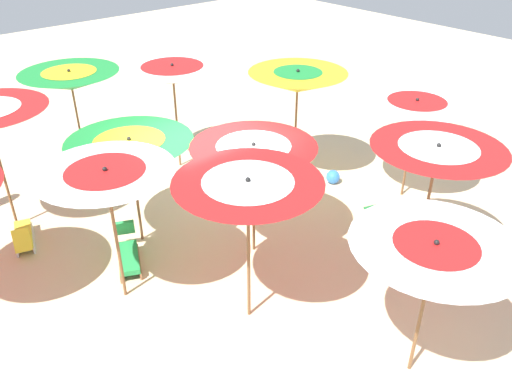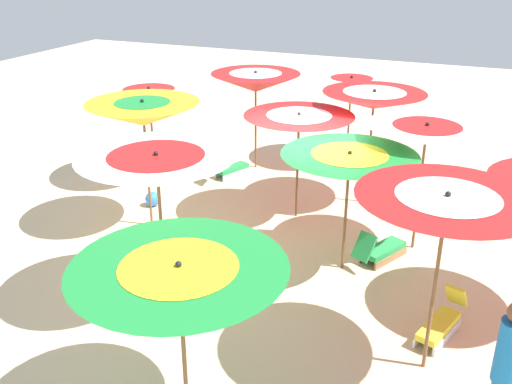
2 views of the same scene
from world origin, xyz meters
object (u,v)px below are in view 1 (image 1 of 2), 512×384
object	(u,v)px
beach_umbrella_2	(248,192)
beach_umbrella_3	(433,257)
beach_umbrella_11	(416,109)
beach_umbrella_5	(130,149)
beach_umbrella_6	(254,154)
lounger_2	(128,253)
beach_ball	(333,177)
beach_umbrella_9	(173,74)
beach_umbrella_8	(71,80)
beach_umbrella_10	(298,82)
beach_umbrella_7	(436,159)
lounger_0	(388,228)
lounger_1	(23,236)
beach_umbrella_1	(107,180)

from	to	relation	value
beach_umbrella_2	beach_umbrella_3	world-z (taller)	beach_umbrella_2
beach_umbrella_2	beach_umbrella_11	xyz separation A→B (m)	(0.63, -4.91, -0.26)
beach_umbrella_5	beach_umbrella_6	xyz separation A→B (m)	(-1.64, -1.41, 0.05)
lounger_2	beach_ball	xyz separation A→B (m)	(-0.43, -4.93, -0.05)
beach_umbrella_9	beach_umbrella_2	bearing A→B (deg)	157.93
beach_umbrella_8	beach_umbrella_9	bearing A→B (deg)	-143.66
beach_umbrella_5	beach_ball	bearing A→B (deg)	-101.90
beach_umbrella_3	beach_umbrella_6	size ratio (longest dim) A/B	1.01
beach_umbrella_6	beach_umbrella_10	distance (m)	2.94
beach_umbrella_7	beach_ball	xyz separation A→B (m)	(2.98, -1.13, -1.98)
beach_umbrella_6	lounger_0	size ratio (longest dim) A/B	1.67
beach_umbrella_10	lounger_0	xyz separation A→B (m)	(-2.90, 0.32, -2.07)
beach_umbrella_9	beach_umbrella_10	bearing A→B (deg)	-143.22
beach_umbrella_6	lounger_0	world-z (taller)	beach_umbrella_6
beach_umbrella_6	lounger_1	xyz separation A→B (m)	(2.91, 3.17, -1.77)
beach_umbrella_2	beach_umbrella_7	distance (m)	3.18
beach_umbrella_9	beach_umbrella_10	size ratio (longest dim) A/B	0.98
beach_umbrella_2	lounger_0	bearing A→B (deg)	-92.56
beach_umbrella_7	lounger_0	distance (m)	2.14
beach_umbrella_1	lounger_1	size ratio (longest dim) A/B	2.04
beach_ball	lounger_2	bearing A→B (deg)	85.01
beach_umbrella_8	lounger_2	xyz separation A→B (m)	(-4.63, 1.29, -1.71)
beach_umbrella_2	beach_umbrella_10	world-z (taller)	beach_umbrella_10
beach_umbrella_5	beach_umbrella_8	distance (m)	4.20
beach_umbrella_8	beach_umbrella_7	bearing A→B (deg)	-162.67
beach_umbrella_1	lounger_1	world-z (taller)	beach_umbrella_1
beach_umbrella_7	beach_umbrella_2	bearing A→B (deg)	71.31
beach_umbrella_5	beach_umbrella_6	world-z (taller)	beach_umbrella_6
beach_umbrella_5	beach_umbrella_7	xyz separation A→B (m)	(-3.90, -3.25, 0.22)
beach_umbrella_2	beach_umbrella_6	xyz separation A→B (m)	(1.24, -1.16, -0.28)
beach_umbrella_11	beach_umbrella_10	bearing A→B (deg)	30.20
beach_umbrella_6	lounger_1	distance (m)	4.65
lounger_0	lounger_2	world-z (taller)	lounger_2
beach_umbrella_1	beach_umbrella_11	bearing A→B (deg)	-99.76
beach_umbrella_1	beach_ball	distance (m)	5.76
beach_umbrella_5	lounger_0	bearing A→B (deg)	-130.19
beach_umbrella_1	beach_umbrella_8	bearing A→B (deg)	-18.22
beach_umbrella_1	beach_umbrella_10	xyz separation A→B (m)	(1.06, -4.93, 0.11)
beach_umbrella_5	beach_umbrella_9	xyz separation A→B (m)	(2.08, -2.25, 0.33)
beach_umbrella_6	beach_umbrella_2	bearing A→B (deg)	136.84
beach_umbrella_1	lounger_1	xyz separation A→B (m)	(2.47, 0.75, -1.97)
beach_umbrella_9	beach_ball	world-z (taller)	beach_umbrella_9
beach_umbrella_8	lounger_0	distance (m)	7.90
beach_umbrella_6	beach_umbrella_9	size ratio (longest dim) A/B	0.88
beach_umbrella_6	beach_umbrella_8	bearing A→B (deg)	6.54
beach_ball	beach_umbrella_3	bearing A→B (deg)	143.67
beach_umbrella_10	lounger_2	xyz separation A→B (m)	(-0.36, 4.46, -2.07)
beach_umbrella_8	lounger_2	distance (m)	5.10
beach_umbrella_2	beach_umbrella_11	bearing A→B (deg)	-82.73
beach_umbrella_10	beach_umbrella_9	bearing A→B (deg)	36.78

